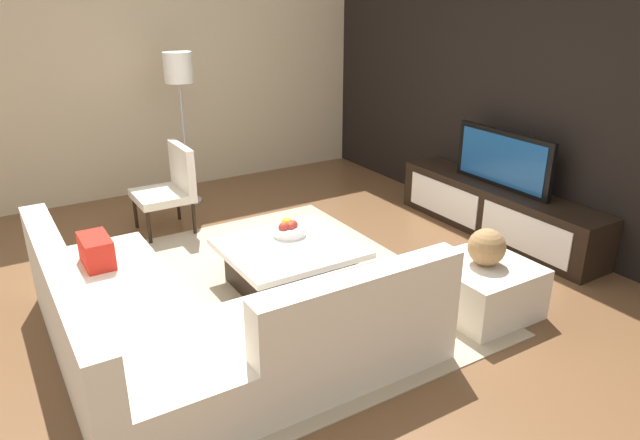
{
  "coord_description": "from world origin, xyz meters",
  "views": [
    {
      "loc": [
        3.7,
        -1.94,
        2.33
      ],
      "look_at": [
        -0.15,
        0.42,
        0.52
      ],
      "focal_mm": 32.8,
      "sensor_mm": 36.0,
      "label": 1
    }
  ],
  "objects": [
    {
      "name": "sectional_couch",
      "position": [
        0.5,
        -0.9,
        0.27
      ],
      "size": [
        2.33,
        2.27,
        0.79
      ],
      "color": "beige",
      "rests_on": "ground"
    },
    {
      "name": "media_console",
      "position": [
        0.0,
        2.4,
        0.25
      ],
      "size": [
        2.31,
        0.47,
        0.5
      ],
      "color": "black",
      "rests_on": "ground"
    },
    {
      "name": "side_wall_left",
      "position": [
        -3.2,
        0.2,
        1.4
      ],
      "size": [
        0.12,
        5.2,
        2.8
      ],
      "primitive_type": "cube",
      "color": "#C6B28E",
      "rests_on": "ground"
    },
    {
      "name": "decorative_ball",
      "position": [
        1.01,
        1.16,
        0.54
      ],
      "size": [
        0.28,
        0.28,
        0.28
      ],
      "primitive_type": "sphere",
      "color": "#997247",
      "rests_on": "ottoman"
    },
    {
      "name": "fruit_bowl",
      "position": [
        -0.28,
        0.2,
        0.43
      ],
      "size": [
        0.28,
        0.28,
        0.14
      ],
      "color": "silver",
      "rests_on": "coffee_table"
    },
    {
      "name": "area_rug",
      "position": [
        -0.1,
        0.0,
        0.01
      ],
      "size": [
        3.14,
        2.48,
        0.01
      ],
      "primitive_type": "cube",
      "color": "tan",
      "rests_on": "ground"
    },
    {
      "name": "floor_lamp",
      "position": [
        -2.52,
        0.11,
        1.41
      ],
      "size": [
        0.31,
        0.31,
        1.68
      ],
      "color": "#A5A5AA",
      "rests_on": "ground"
    },
    {
      "name": "ground_plane",
      "position": [
        0.0,
        0.0,
        0.0
      ],
      "size": [
        14.0,
        14.0,
        0.0
      ],
      "primitive_type": "plane",
      "color": "brown"
    },
    {
      "name": "accent_chair_near",
      "position": [
        -1.82,
        -0.3,
        0.49
      ],
      "size": [
        0.56,
        0.53,
        0.87
      ],
      "rotation": [
        0.0,
        0.0,
        0.17
      ],
      "color": "black",
      "rests_on": "ground"
    },
    {
      "name": "ottoman",
      "position": [
        1.01,
        1.16,
        0.2
      ],
      "size": [
        0.7,
        0.7,
        0.4
      ],
      "primitive_type": "cube",
      "color": "beige",
      "rests_on": "ground"
    },
    {
      "name": "feature_wall_back",
      "position": [
        0.0,
        2.7,
        1.4
      ],
      "size": [
        6.4,
        0.12,
        2.8
      ],
      "primitive_type": "cube",
      "color": "black",
      "rests_on": "ground"
    },
    {
      "name": "television",
      "position": [
        0.0,
        2.4,
        0.78
      ],
      "size": [
        1.14,
        0.06,
        0.55
      ],
      "color": "black",
      "rests_on": "media_console"
    },
    {
      "name": "coffee_table",
      "position": [
        -0.1,
        0.1,
        0.2
      ],
      "size": [
        0.96,
        1.03,
        0.38
      ],
      "color": "black",
      "rests_on": "ground"
    }
  ]
}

